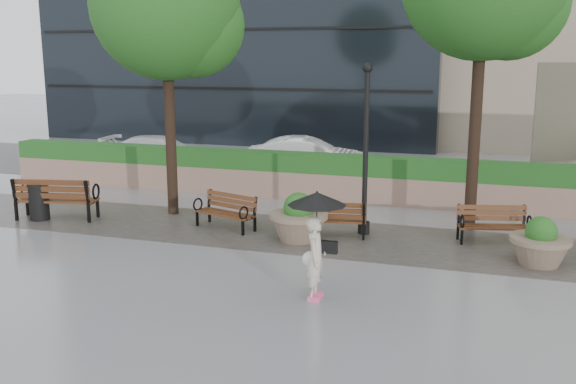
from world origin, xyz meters
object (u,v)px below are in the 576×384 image
(pedestrian, at_px, (316,235))
(bench_3, at_px, (493,232))
(planter_left, at_px, (299,222))
(bench_2, at_px, (331,226))
(car_left, at_px, (162,153))
(lamppost, at_px, (365,161))
(car_right, at_px, (307,158))
(bench_0, at_px, (57,207))
(bench_1, at_px, (226,219))
(planter_right, at_px, (540,246))
(trash_bin, at_px, (39,203))

(pedestrian, bearing_deg, bench_3, -36.66)
(planter_left, distance_m, pedestrian, 3.67)
(bench_2, distance_m, car_left, 10.87)
(lamppost, distance_m, pedestrian, 4.44)
(car_right, xyz_separation_m, pedestrian, (3.36, -10.97, 0.45))
(bench_0, xyz_separation_m, car_right, (4.56, 7.65, 0.38))
(lamppost, bearing_deg, planter_left, -141.32)
(bench_3, bearing_deg, bench_1, 172.14)
(planter_left, relative_size, car_left, 0.31)
(bench_3, xyz_separation_m, car_left, (-11.95, 6.36, 0.38))
(planter_right, bearing_deg, bench_1, 174.93)
(bench_0, distance_m, car_right, 8.91)
(bench_0, xyz_separation_m, trash_bin, (-0.39, -0.21, 0.12))
(bench_1, distance_m, car_left, 9.11)
(bench_3, height_order, lamppost, lamppost)
(trash_bin, bearing_deg, lamppost, 8.81)
(car_left, bearing_deg, planter_right, -129.94)
(planter_right, bearing_deg, bench_0, 179.20)
(lamppost, xyz_separation_m, car_right, (-3.34, 6.57, -1.07))
(lamppost, relative_size, pedestrian, 2.13)
(bench_0, relative_size, pedestrian, 1.15)
(bench_0, height_order, lamppost, lamppost)
(bench_0, relative_size, planter_left, 1.61)
(planter_left, distance_m, planter_right, 5.18)
(planter_left, height_order, car_left, car_left)
(bench_0, distance_m, planter_left, 6.58)
(bench_0, relative_size, lamppost, 0.54)
(bench_2, bearing_deg, planter_right, 162.12)
(bench_3, height_order, trash_bin, trash_bin)
(car_left, height_order, pedestrian, pedestrian)
(planter_left, height_order, planter_right, planter_left)
(bench_0, height_order, bench_1, bench_0)
(planter_left, bearing_deg, pedestrian, -68.18)
(bench_1, relative_size, trash_bin, 1.89)
(planter_left, xyz_separation_m, planter_right, (5.18, -0.19, -0.04))
(bench_3, xyz_separation_m, car_right, (-6.28, 6.42, 0.46))
(bench_1, bearing_deg, trash_bin, -153.20)
(planter_right, bearing_deg, pedestrian, -140.58)
(car_left, bearing_deg, bench_1, -150.28)
(bench_3, relative_size, planter_right, 1.36)
(bench_1, relative_size, lamppost, 0.42)
(car_left, bearing_deg, bench_2, -138.85)
(planter_left, xyz_separation_m, trash_bin, (-6.97, -0.23, 0.01))
(bench_2, height_order, car_left, car_left)
(trash_bin, bearing_deg, car_right, 57.82)
(planter_left, distance_m, car_right, 7.89)
(bench_2, relative_size, trash_bin, 1.89)
(planter_right, height_order, lamppost, lamppost)
(planter_right, bearing_deg, car_right, 132.66)
(bench_0, relative_size, trash_bin, 2.41)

